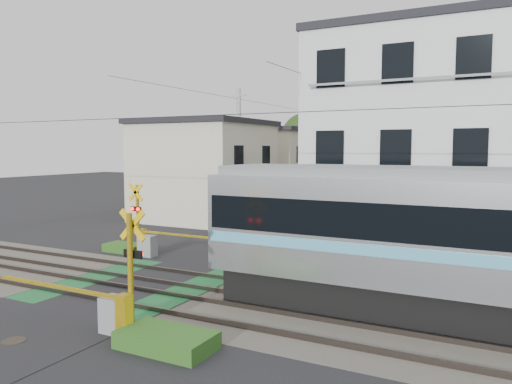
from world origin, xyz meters
The scene contains 12 objects.
ground centered at (0.00, 0.00, 0.00)m, with size 120.00×120.00×0.00m, color black.
track_bed centered at (0.00, 0.00, 0.04)m, with size 120.00×120.00×0.14m.
crossing_signal_near centered at (2.59, -3.65, 0.71)m, with size 4.74×0.65×3.09m.
crossing_signal_far centered at (-2.59, 3.65, 0.71)m, with size 4.74×0.65×3.09m.
apartment_block centered at (8.50, 9.49, 4.66)m, with size 10.20×8.36×9.30m.
houses_row centered at (0.25, 25.92, 3.24)m, with size 22.07×31.35×6.80m.
tree_hill centered at (0.70, 47.92, 5.53)m, with size 40.00×13.34×11.76m.
catenary centered at (6.00, 0.03, 3.70)m, with size 60.00×5.04×7.00m.
utility_poles centered at (-1.05, 23.01, 4.08)m, with size 7.90×42.00×8.00m.
pedestrian centered at (1.58, 31.78, 0.89)m, with size 0.65×0.42×1.77m, color #342E3A.
manhole_cover centered at (0.75, -5.13, 0.01)m, with size 0.55×0.55×0.02m, color #2D261E.
weed_patches centered at (1.76, -0.09, 0.18)m, with size 10.25×8.80×0.40m.
Camera 1 is at (11.06, -12.58, 4.53)m, focal length 35.00 mm.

